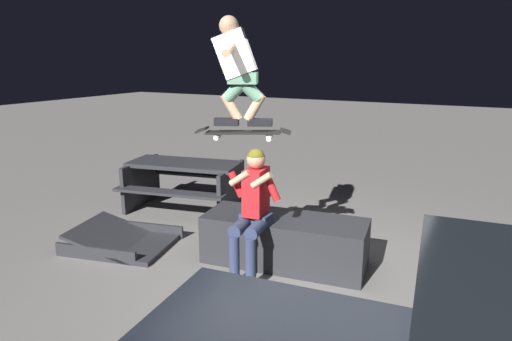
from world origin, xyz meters
The scene contains 8 objects.
ground_plane centered at (0.00, 0.00, 0.00)m, with size 40.00×40.00×0.00m, color slate.
ledge_box_main centered at (0.27, -0.20, 0.28)m, with size 1.84×0.68×0.55m, color #28282D.
person_sitting_on_ledge centered at (0.46, 0.23, 0.79)m, with size 0.60×0.77×1.39m.
skateboard centered at (0.66, 0.04, 1.53)m, with size 1.02×0.56×0.13m.
skater_airborne centered at (0.72, 0.06, 2.22)m, with size 0.63×0.85×1.12m.
kicker_ramp centered at (2.26, 0.31, 0.06)m, with size 1.35×1.15×0.35m.
picnic_table_back centered at (2.44, -1.26, 0.50)m, with size 1.93×1.65×0.75m.
trash_bin centered at (-1.93, 0.63, 0.42)m, with size 0.46×0.46×0.84m.
Camera 1 is at (-1.64, 4.17, 2.31)m, focal length 31.34 mm.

